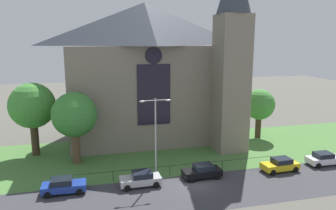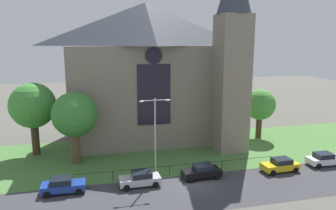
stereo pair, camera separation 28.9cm
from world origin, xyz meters
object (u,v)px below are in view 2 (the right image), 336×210
parked_car_white (324,159)px  parked_car_silver (140,179)px  tree_right_far (260,105)px  parked_car_black (202,171)px  tree_left_near (74,115)px  church_building (152,71)px  parked_car_yellow (280,165)px  parked_car_blue (63,185)px  streetlamp_near (155,128)px  tree_left_far (33,106)px

parked_car_white → parked_car_silver: bearing=-177.6°
tree_right_far → parked_car_black: size_ratio=1.75×
tree_left_near → parked_car_black: size_ratio=2.05×
church_building → tree_left_near: bearing=-145.2°
tree_right_far → parked_car_yellow: 14.03m
parked_car_silver → church_building: bearing=-106.1°
parked_car_blue → parked_car_white: size_ratio=1.00×
parked_car_white → parked_car_black: bearing=-178.5°
tree_left_near → streetlamp_near: 10.64m
tree_right_far → parked_car_white: tree_right_far is taller
parked_car_white → tree_left_far: bearing=161.9°
parked_car_white → parked_car_blue: bearing=-178.4°
church_building → tree_right_far: (16.09, -3.10, -5.20)m
tree_left_far → parked_car_yellow: size_ratio=2.23×
parked_car_blue → parked_car_yellow: bearing=0.4°
parked_car_blue → parked_car_white: bearing=1.4°
tree_left_far → tree_right_far: bearing=0.2°
streetlamp_near → parked_car_silver: streetlamp_near is taller
tree_left_near → streetlamp_near: size_ratio=1.00×
tree_right_far → parked_car_blue: bearing=-156.4°
church_building → parked_car_yellow: bearing=-53.1°
parked_car_silver → parked_car_yellow: size_ratio=0.99×
tree_left_far → parked_car_silver: (11.78, -12.50, -5.75)m
church_building → streetlamp_near: church_building is taller
church_building → parked_car_white: size_ratio=6.12×
parked_car_silver → tree_left_far: bearing=-47.3°
tree_right_far → parked_car_blue: tree_right_far is taller
tree_left_far → parked_car_yellow: bearing=-24.2°
church_building → tree_right_far: 17.19m
parked_car_silver → parked_car_yellow: 16.14m
parked_car_blue → parked_car_yellow: 23.75m
church_building → parked_car_black: 18.24m
church_building → parked_car_blue: size_ratio=6.13×
streetlamp_near → parked_car_silver: size_ratio=2.08×
church_building → parked_car_black: size_ratio=6.08×
tree_right_far → parked_car_silver: tree_right_far is taller
tree_left_near → parked_car_blue: bearing=-97.8°
parked_car_white → tree_right_far: bearing=100.5°
tree_right_far → tree_left_near: tree_left_near is taller
streetlamp_near → parked_car_blue: (-9.55, -1.40, -4.78)m
tree_right_far → parked_car_yellow: bearing=-108.7°
parked_car_silver → parked_car_white: size_ratio=0.99×
parked_car_silver → parked_car_white: same height
parked_car_blue → parked_car_silver: same height
parked_car_white → parked_car_yellow: bearing=-174.8°
parked_car_silver → tree_left_near: bearing=-51.8°
streetlamp_near → parked_car_silver: (-1.95, -1.71, -4.78)m
streetlamp_near → parked_car_black: (4.86, -1.38, -4.78)m
tree_left_near → parked_car_white: (28.89, -7.78, -5.24)m
parked_car_blue → parked_car_silver: size_ratio=1.00×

